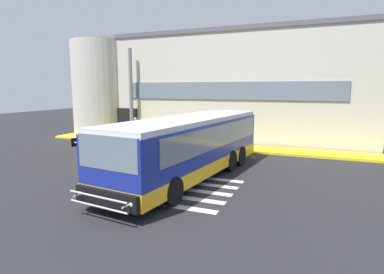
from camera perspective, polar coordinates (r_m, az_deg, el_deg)
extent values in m
cube|color=#232326|center=(17.20, -2.65, -4.52)|extent=(80.00, 90.00, 0.02)
cube|color=silver|center=(11.20, -6.38, -11.86)|extent=(4.40, 0.36, 0.01)
cube|color=silver|center=(11.95, -4.28, -10.49)|extent=(4.40, 0.36, 0.01)
cube|color=silver|center=(12.71, -2.44, -9.27)|extent=(4.40, 0.36, 0.01)
cube|color=silver|center=(13.50, -0.83, -8.18)|extent=(4.40, 0.36, 0.01)
cube|color=silver|center=(14.30, 0.59, -7.21)|extent=(4.40, 0.36, 0.01)
cube|color=beige|center=(28.08, 7.77, 8.58)|extent=(21.27, 12.00, 7.78)
cube|color=#56565B|center=(28.36, 7.95, 16.77)|extent=(21.47, 12.20, 0.30)
cylinder|color=beige|center=(27.67, -16.35, 8.31)|extent=(4.40, 4.40, 7.78)
cube|color=black|center=(25.60, -11.59, 2.44)|extent=(1.80, 0.16, 2.40)
cube|color=slate|center=(21.99, 6.31, 8.35)|extent=(15.27, 0.10, 1.20)
cube|color=yellow|center=(21.54, 2.73, -1.58)|extent=(25.27, 2.00, 0.15)
cylinder|color=slate|center=(24.58, -10.98, 7.67)|extent=(0.28, 0.28, 6.78)
cube|color=navy|center=(13.93, -0.39, -1.63)|extent=(3.71, 10.42, 2.15)
cube|color=#F2AD19|center=(14.09, -0.38, -4.83)|extent=(3.76, 10.47, 0.55)
cube|color=silver|center=(13.76, -0.39, 3.18)|extent=(3.59, 10.21, 0.20)
cube|color=slate|center=(9.81, -15.00, -2.78)|extent=(2.35, 0.39, 1.05)
cube|color=slate|center=(13.54, 5.02, 0.18)|extent=(1.08, 8.94, 0.95)
cube|color=slate|center=(14.77, -4.20, 0.90)|extent=(1.08, 8.94, 0.95)
cube|color=black|center=(9.75, -15.09, -0.74)|extent=(2.15, 0.35, 0.28)
cube|color=black|center=(10.09, -15.21, -10.70)|extent=(2.46, 0.48, 0.52)
sphere|color=beige|center=(9.40, -10.79, -11.87)|extent=(0.18, 0.18, 0.18)
sphere|color=beige|center=(10.76, -19.34, -9.53)|extent=(0.18, 0.18, 0.18)
cylinder|color=#B7B7BF|center=(10.99, -19.95, -1.00)|extent=(0.40, 0.10, 0.05)
cube|color=black|center=(11.14, -20.62, -0.91)|extent=(0.06, 0.20, 0.28)
cylinder|color=black|center=(10.82, -3.55, -9.77)|extent=(0.41, 1.03, 1.00)
cylinder|color=black|center=(12.19, -13.00, -7.84)|extent=(0.41, 1.03, 1.00)
cylinder|color=black|center=(15.30, 6.98, -4.29)|extent=(0.41, 1.03, 1.00)
cylinder|color=black|center=(16.30, -0.72, -3.42)|extent=(0.41, 1.03, 1.00)
cylinder|color=black|center=(16.48, 8.67, -3.38)|extent=(0.41, 1.03, 1.00)
cylinder|color=black|center=(17.42, 1.40, -2.63)|extent=(0.41, 1.03, 1.00)
cylinder|color=#B7B7BF|center=(9.89, -16.70, -11.97)|extent=(2.24, 0.32, 0.06)
cylinder|color=#B7B7BF|center=(9.79, -16.77, -10.32)|extent=(2.24, 0.32, 0.06)
cylinder|color=#B7B7BF|center=(9.34, -11.55, -12.04)|extent=(0.11, 0.50, 0.05)
cylinder|color=#B7B7BF|center=(10.65, -19.69, -9.75)|extent=(0.11, 0.50, 0.05)
cylinder|color=#4C4233|center=(23.77, -9.91, 0.49)|extent=(0.15, 0.15, 0.85)
cylinder|color=#4C4233|center=(23.74, -10.39, 0.47)|extent=(0.15, 0.15, 0.85)
cube|color=#B23333|center=(23.66, -10.19, 2.19)|extent=(0.43, 0.41, 0.58)
sphere|color=tan|center=(23.62, -10.22, 3.21)|extent=(0.23, 0.23, 0.23)
cylinder|color=#B23333|center=(23.70, -9.59, 2.10)|extent=(0.09, 0.09, 0.55)
cylinder|color=#B23333|center=(23.64, -10.79, 2.05)|extent=(0.09, 0.09, 0.55)
cylinder|color=#4C4233|center=(23.67, -7.99, 0.50)|extent=(0.15, 0.15, 0.85)
cylinder|color=#4C4233|center=(23.73, -8.45, 0.51)|extent=(0.15, 0.15, 0.85)
cube|color=silver|center=(23.61, -8.26, 2.23)|extent=(0.42, 0.30, 0.58)
sphere|color=tan|center=(23.56, -8.28, 3.24)|extent=(0.23, 0.23, 0.23)
cylinder|color=silver|center=(23.54, -7.68, 2.10)|extent=(0.09, 0.09, 0.55)
cylinder|color=silver|center=(23.69, -8.84, 2.11)|extent=(0.09, 0.09, 0.55)
cylinder|color=#4C4233|center=(22.33, -5.39, 0.06)|extent=(0.15, 0.15, 0.85)
cylinder|color=#4C4233|center=(22.46, -5.77, 0.10)|extent=(0.15, 0.15, 0.85)
cube|color=#4C4751|center=(22.30, -5.61, 1.90)|extent=(0.42, 0.31, 0.58)
sphere|color=tan|center=(22.25, -5.62, 2.97)|extent=(0.23, 0.23, 0.23)
cylinder|color=#4C4751|center=(22.14, -5.13, 1.72)|extent=(0.09, 0.09, 0.55)
cylinder|color=#4C4751|center=(22.47, -6.08, 1.81)|extent=(0.09, 0.09, 0.55)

